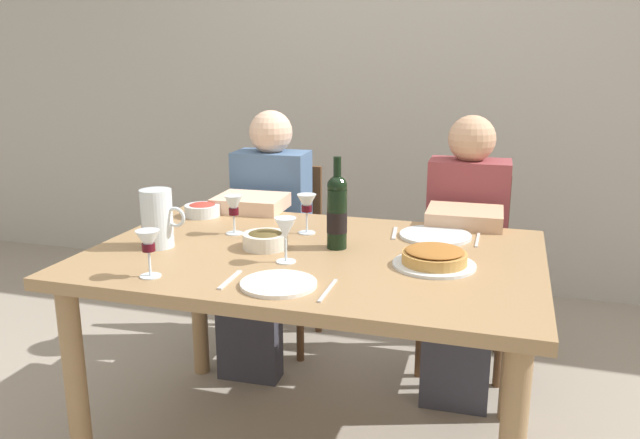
{
  "coord_description": "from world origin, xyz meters",
  "views": [
    {
      "loc": [
        0.61,
        -1.95,
        1.4
      ],
      "look_at": [
        0.02,
        0.01,
        0.87
      ],
      "focal_mm": 35.6,
      "sensor_mm": 36.0,
      "label": 1
    }
  ],
  "objects_px": {
    "olive_bowl": "(265,239)",
    "wine_glass_right_diner": "(234,208)",
    "salad_bowl": "(202,209)",
    "dinner_plate_right_setting": "(278,284)",
    "diner_left": "(265,232)",
    "wine_glass_spare": "(148,243)",
    "wine_bottle": "(337,212)",
    "diner_right": "(464,247)",
    "wine_glass_centre": "(307,205)",
    "water_pitcher": "(158,222)",
    "chair_right": "(466,258)",
    "wine_glass_left_diner": "(286,230)",
    "baked_tart": "(434,258)",
    "dinner_plate_left_setting": "(435,235)",
    "dining_table": "(314,278)",
    "chair_left": "(281,243)"
  },
  "relations": [
    {
      "from": "water_pitcher",
      "to": "chair_right",
      "type": "xyz_separation_m",
      "value": [
        0.98,
        1.02,
        -0.35
      ]
    },
    {
      "from": "dinner_plate_left_setting",
      "to": "chair_left",
      "type": "relative_size",
      "value": 0.3
    },
    {
      "from": "olive_bowl",
      "to": "wine_glass_centre",
      "type": "bearing_deg",
      "value": 70.15
    },
    {
      "from": "wine_glass_right_diner",
      "to": "dinner_plate_left_setting",
      "type": "bearing_deg",
      "value": 13.46
    },
    {
      "from": "wine_bottle",
      "to": "diner_right",
      "type": "height_order",
      "value": "diner_right"
    },
    {
      "from": "olive_bowl",
      "to": "dinner_plate_left_setting",
      "type": "height_order",
      "value": "olive_bowl"
    },
    {
      "from": "water_pitcher",
      "to": "dinner_plate_right_setting",
      "type": "bearing_deg",
      "value": -24.43
    },
    {
      "from": "dining_table",
      "to": "diner_right",
      "type": "height_order",
      "value": "diner_right"
    },
    {
      "from": "water_pitcher",
      "to": "wine_glass_spare",
      "type": "relative_size",
      "value": 1.41
    },
    {
      "from": "water_pitcher",
      "to": "olive_bowl",
      "type": "xyz_separation_m",
      "value": [
        0.36,
        0.09,
        -0.06
      ]
    },
    {
      "from": "water_pitcher",
      "to": "chair_right",
      "type": "height_order",
      "value": "water_pitcher"
    },
    {
      "from": "water_pitcher",
      "to": "wine_glass_centre",
      "type": "relative_size",
      "value": 1.36
    },
    {
      "from": "olive_bowl",
      "to": "dinner_plate_left_setting",
      "type": "xyz_separation_m",
      "value": [
        0.54,
        0.3,
        -0.03
      ]
    },
    {
      "from": "salad_bowl",
      "to": "diner_left",
      "type": "relative_size",
      "value": 0.12
    },
    {
      "from": "dining_table",
      "to": "wine_glass_right_diner",
      "type": "distance_m",
      "value": 0.42
    },
    {
      "from": "wine_bottle",
      "to": "dinner_plate_left_setting",
      "type": "height_order",
      "value": "wine_bottle"
    },
    {
      "from": "olive_bowl",
      "to": "wine_glass_right_diner",
      "type": "relative_size",
      "value": 1.07
    },
    {
      "from": "baked_tart",
      "to": "salad_bowl",
      "type": "distance_m",
      "value": 1.06
    },
    {
      "from": "wine_glass_right_diner",
      "to": "diner_right",
      "type": "distance_m",
      "value": 1.0
    },
    {
      "from": "chair_left",
      "to": "diner_left",
      "type": "relative_size",
      "value": 0.75
    },
    {
      "from": "wine_glass_centre",
      "to": "chair_left",
      "type": "xyz_separation_m",
      "value": [
        -0.36,
        0.68,
        -0.37
      ]
    },
    {
      "from": "diner_left",
      "to": "diner_right",
      "type": "relative_size",
      "value": 1.0
    },
    {
      "from": "wine_glass_right_diner",
      "to": "chair_right",
      "type": "distance_m",
      "value": 1.18
    },
    {
      "from": "baked_tart",
      "to": "wine_glass_centre",
      "type": "xyz_separation_m",
      "value": [
        -0.5,
        0.25,
        0.08
      ]
    },
    {
      "from": "wine_glass_right_diner",
      "to": "wine_glass_centre",
      "type": "bearing_deg",
      "value": 18.52
    },
    {
      "from": "wine_glass_right_diner",
      "to": "salad_bowl",
      "type": "bearing_deg",
      "value": 138.87
    },
    {
      "from": "wine_glass_left_diner",
      "to": "baked_tart",
      "type": "bearing_deg",
      "value": 11.94
    },
    {
      "from": "water_pitcher",
      "to": "chair_left",
      "type": "distance_m",
      "value": 1.06
    },
    {
      "from": "salad_bowl",
      "to": "wine_glass_left_diner",
      "type": "height_order",
      "value": "wine_glass_left_diner"
    },
    {
      "from": "baked_tart",
      "to": "wine_glass_centre",
      "type": "height_order",
      "value": "wine_glass_centre"
    },
    {
      "from": "baked_tart",
      "to": "chair_right",
      "type": "height_order",
      "value": "chair_right"
    },
    {
      "from": "dinner_plate_left_setting",
      "to": "chair_right",
      "type": "relative_size",
      "value": 0.3
    },
    {
      "from": "water_pitcher",
      "to": "wine_glass_left_diner",
      "type": "bearing_deg",
      "value": -3.67
    },
    {
      "from": "wine_glass_spare",
      "to": "baked_tart",
      "type": "bearing_deg",
      "value": 23.3
    },
    {
      "from": "salad_bowl",
      "to": "baked_tart",
      "type": "bearing_deg",
      "value": -20.28
    },
    {
      "from": "wine_glass_left_diner",
      "to": "dinner_plate_right_setting",
      "type": "xyz_separation_m",
      "value": [
        0.05,
        -0.21,
        -0.1
      ]
    },
    {
      "from": "dining_table",
      "to": "diner_left",
      "type": "height_order",
      "value": "diner_left"
    },
    {
      "from": "salad_bowl",
      "to": "chair_right",
      "type": "height_order",
      "value": "chair_right"
    },
    {
      "from": "dining_table",
      "to": "dinner_plate_right_setting",
      "type": "bearing_deg",
      "value": -90.44
    },
    {
      "from": "salad_bowl",
      "to": "dinner_plate_right_setting",
      "type": "bearing_deg",
      "value": -49.09
    },
    {
      "from": "diner_left",
      "to": "wine_glass_spare",
      "type": "bearing_deg",
      "value": 90.52
    },
    {
      "from": "diner_left",
      "to": "olive_bowl",
      "type": "bearing_deg",
      "value": 109.98
    },
    {
      "from": "chair_left",
      "to": "chair_right",
      "type": "bearing_deg",
      "value": 179.05
    },
    {
      "from": "wine_glass_left_diner",
      "to": "wine_glass_right_diner",
      "type": "relative_size",
      "value": 1.01
    },
    {
      "from": "salad_bowl",
      "to": "olive_bowl",
      "type": "xyz_separation_m",
      "value": [
        0.41,
        -0.34,
        0.0
      ]
    },
    {
      "from": "wine_glass_left_diner",
      "to": "wine_bottle",
      "type": "bearing_deg",
      "value": 59.6
    },
    {
      "from": "dining_table",
      "to": "diner_left",
      "type": "distance_m",
      "value": 0.8
    },
    {
      "from": "dining_table",
      "to": "water_pitcher",
      "type": "height_order",
      "value": "water_pitcher"
    },
    {
      "from": "salad_bowl",
      "to": "wine_bottle",
      "type": "bearing_deg",
      "value": -22.47
    },
    {
      "from": "baked_tart",
      "to": "chair_left",
      "type": "distance_m",
      "value": 1.3
    }
  ]
}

